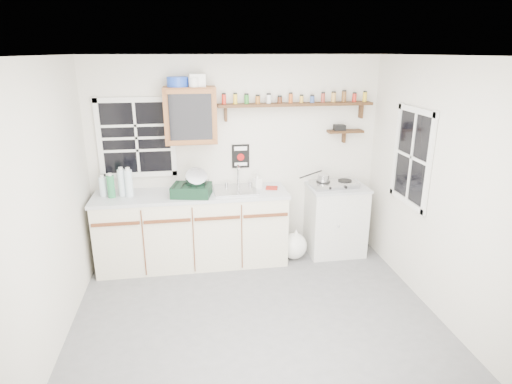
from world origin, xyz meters
TOP-DOWN VIEW (x-y plane):
  - room at (0.00, 0.00)m, footprint 3.64×3.24m
  - main_cabinet at (-0.58, 1.30)m, footprint 2.31×0.63m
  - right_cabinet at (1.25, 1.32)m, footprint 0.73×0.57m
  - sink at (-0.05, 1.30)m, footprint 0.52×0.44m
  - upper_cabinet at (-0.55, 1.44)m, footprint 0.60×0.32m
  - upper_cabinet_clutter at (-0.58, 1.44)m, footprint 0.44×0.24m
  - spice_shelf at (0.73, 1.51)m, footprint 1.91×0.18m
  - secondary_shelf at (1.36, 1.52)m, footprint 0.45×0.16m
  - warning_sign at (0.05, 1.59)m, footprint 0.22×0.02m
  - window_back at (-1.20, 1.59)m, footprint 0.93×0.03m
  - window_right at (1.79, 0.55)m, footprint 0.03×0.78m
  - water_bottles at (-1.42, 1.31)m, footprint 0.39×0.15m
  - dish_rack at (-0.56, 1.20)m, footprint 0.50×0.42m
  - soap_bottle at (0.23, 1.36)m, footprint 0.11×0.12m
  - rag at (0.40, 1.32)m, footprint 0.17×0.15m
  - hotplate at (1.19, 1.31)m, footprint 0.59×0.35m
  - saucepan at (1.05, 1.31)m, footprint 0.35×0.23m
  - trash_bag at (0.68, 1.20)m, footprint 0.37×0.34m

SIDE VIEW (x-z plane):
  - trash_bag at x=0.68m, z-range -0.03..0.39m
  - right_cabinet at x=1.25m, z-range 0.00..0.91m
  - main_cabinet at x=-0.58m, z-range 0.00..0.92m
  - rag at x=0.40m, z-range 0.92..0.94m
  - sink at x=-0.05m, z-range 0.79..1.08m
  - hotplate at x=1.19m, z-range 0.91..0.99m
  - soap_bottle at x=0.23m, z-range 0.92..1.11m
  - dish_rack at x=-0.56m, z-range 0.86..1.19m
  - saucepan at x=1.05m, z-range 0.95..1.11m
  - water_bottles at x=-1.42m, z-range 0.89..1.24m
  - room at x=0.00m, z-range -0.02..2.52m
  - warning_sign at x=0.05m, z-range 1.13..1.43m
  - window_right at x=1.79m, z-range 0.91..1.99m
  - window_back at x=-1.20m, z-range 1.06..2.04m
  - secondary_shelf at x=1.36m, z-range 1.46..1.69m
  - upper_cabinet at x=-0.55m, z-range 1.50..2.15m
  - spice_shelf at x=0.73m, z-range 1.76..2.11m
  - upper_cabinet_clutter at x=-0.58m, z-range 2.14..2.28m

